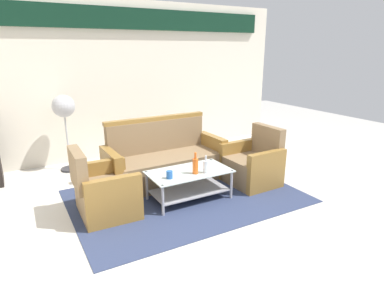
{
  "coord_description": "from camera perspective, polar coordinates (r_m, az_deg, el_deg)",
  "views": [
    {
      "loc": [
        -1.99,
        -3.0,
        1.97
      ],
      "look_at": [
        0.03,
        0.6,
        0.65
      ],
      "focal_mm": 30.83,
      "sensor_mm": 36.0,
      "label": 1
    }
  ],
  "objects": [
    {
      "name": "wall_back",
      "position": [
        6.39,
        -11.37,
        12.94
      ],
      "size": [
        6.52,
        0.19,
        2.8
      ],
      "color": "silver",
      "rests_on": "ground"
    },
    {
      "name": "rug",
      "position": [
        4.64,
        -1.04,
        -7.36
      ],
      "size": [
        3.05,
        2.11,
        0.01
      ],
      "primitive_type": "cube",
      "color": "#2D3856",
      "rests_on": "ground"
    },
    {
      "name": "armchair_right",
      "position": [
        5.06,
        10.45,
        -1.99
      ],
      "size": [
        0.72,
        0.78,
        0.85
      ],
      "rotation": [
        0.0,
        0.0,
        1.6
      ],
      "color": "#7F6647",
      "rests_on": "rug"
    },
    {
      "name": "bottle_clear",
      "position": [
        4.31,
        2.37,
        -2.23
      ],
      "size": [
        0.07,
        0.07,
        0.24
      ],
      "color": "silver",
      "rests_on": "coffee_table"
    },
    {
      "name": "bottle_orange",
      "position": [
        4.27,
        0.59,
        -2.11
      ],
      "size": [
        0.08,
        0.08,
        0.29
      ],
      "color": "#D85919",
      "rests_on": "coffee_table"
    },
    {
      "name": "pedestal_fan",
      "position": [
        5.73,
        -21.27,
        6.91
      ],
      "size": [
        0.36,
        0.36,
        1.27
      ],
      "color": "#2D2D33",
      "rests_on": "ground"
    },
    {
      "name": "ground_plane",
      "position": [
        4.1,
        3.8,
        -11.01
      ],
      "size": [
        14.0,
        14.0,
        0.0
      ],
      "primitive_type": "plane",
      "color": "beige"
    },
    {
      "name": "couch",
      "position": [
        5.06,
        -4.77,
        -1.43
      ],
      "size": [
        1.82,
        0.78,
        0.96
      ],
      "rotation": [
        0.0,
        0.0,
        3.17
      ],
      "color": "#7F6647",
      "rests_on": "rug"
    },
    {
      "name": "cup",
      "position": [
        4.14,
        -3.91,
        -3.68
      ],
      "size": [
        0.08,
        0.08,
        0.1
      ],
      "primitive_type": "cylinder",
      "color": "#2659A5",
      "rests_on": "coffee_table"
    },
    {
      "name": "armchair_left",
      "position": [
        4.2,
        -14.95,
        -6.56
      ],
      "size": [
        0.71,
        0.77,
        0.85
      ],
      "rotation": [
        0.0,
        0.0,
        -1.59
      ],
      "color": "#7F6647",
      "rests_on": "rug"
    },
    {
      "name": "coffee_table",
      "position": [
        4.45,
        -0.48,
        -4.73
      ],
      "size": [
        1.1,
        0.6,
        0.4
      ],
      "color": "silver",
      "rests_on": "rug"
    }
  ]
}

